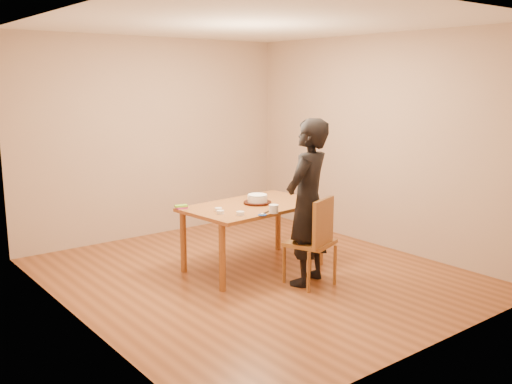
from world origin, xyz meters
TOP-DOWN VIEW (x-y plane):
  - room_shell at (0.00, 0.34)m, footprint 4.00×4.50m
  - dining_table at (0.13, 0.20)m, footprint 1.63×1.06m
  - dining_chair at (0.28, -0.58)m, footprint 0.57×0.57m
  - cake_plate at (0.19, 0.20)m, footprint 0.32×0.32m
  - cake at (0.19, 0.20)m, footprint 0.22×0.22m
  - frosting_dome at (0.19, 0.20)m, footprint 0.22×0.22m
  - frosting_tub at (0.04, -0.27)m, footprint 0.10×0.10m
  - frosting_lid at (-0.12, -0.27)m, footprint 0.09×0.09m
  - frosting_dollop at (-0.12, -0.27)m, footprint 0.04×0.04m
  - ramekin_green at (-0.30, -0.13)m, footprint 0.08×0.08m
  - ramekin_yellow at (-0.37, 0.16)m, footprint 0.08×0.08m
  - ramekin_multi at (-0.43, 0.05)m, footprint 0.08×0.08m
  - candy_box_pink at (-0.62, 0.51)m, footprint 0.13×0.08m
  - candy_box_green at (-0.62, 0.52)m, footprint 0.15×0.10m
  - spatula at (-0.01, -0.21)m, footprint 0.17×0.09m
  - person at (0.28, -0.53)m, footprint 0.75×0.62m

SIDE VIEW (x-z plane):
  - dining_chair at x=0.28m, z-range 0.43..0.47m
  - dining_table at x=0.13m, z-range 0.71..0.75m
  - frosting_lid at x=-0.12m, z-range 0.75..0.76m
  - spatula at x=-0.01m, z-range 0.75..0.76m
  - candy_box_pink at x=-0.62m, z-range 0.75..0.77m
  - cake_plate at x=0.19m, z-range 0.75..0.77m
  - frosting_dollop at x=-0.12m, z-range 0.76..0.77m
  - ramekin_multi at x=-0.43m, z-range 0.75..0.79m
  - ramekin_yellow at x=-0.37m, z-range 0.75..0.79m
  - ramekin_green at x=-0.30m, z-range 0.75..0.79m
  - candy_box_green at x=-0.62m, z-range 0.77..0.79m
  - frosting_tub at x=0.04m, z-range 0.75..0.84m
  - cake at x=0.19m, z-range 0.77..0.84m
  - frosting_dome at x=0.19m, z-range 0.84..0.87m
  - person at x=0.28m, z-range 0.00..1.75m
  - room_shell at x=0.00m, z-range 0.00..2.70m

